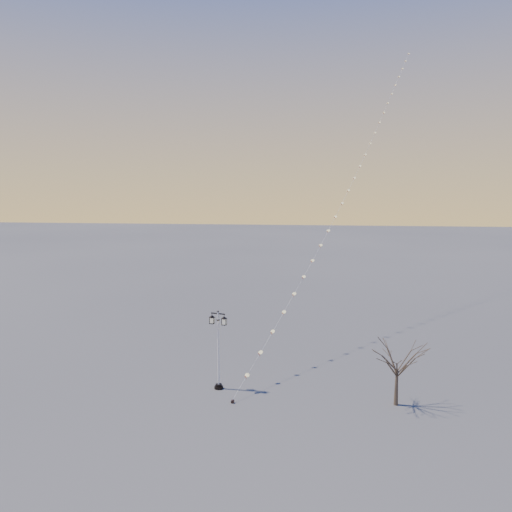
# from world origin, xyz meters

# --- Properties ---
(ground) EXTENTS (300.00, 300.00, 0.00)m
(ground) POSITION_xyz_m (0.00, 0.00, 0.00)
(ground) COLOR #4D4E4E
(ground) RESTS_ON ground
(street_lamp) EXTENTS (1.17, 0.60, 4.70)m
(street_lamp) POSITION_xyz_m (-1.52, 0.28, 2.60)
(street_lamp) COLOR black
(street_lamp) RESTS_ON ground
(bare_tree) EXTENTS (2.21, 2.21, 3.67)m
(bare_tree) POSITION_xyz_m (8.52, -0.59, 2.55)
(bare_tree) COLOR #453729
(bare_tree) RESTS_ON ground
(kite_train) EXTENTS (15.33, 41.70, 29.07)m
(kite_train) POSITION_xyz_m (7.03, 18.95, 14.42)
(kite_train) COLOR black
(kite_train) RESTS_ON ground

